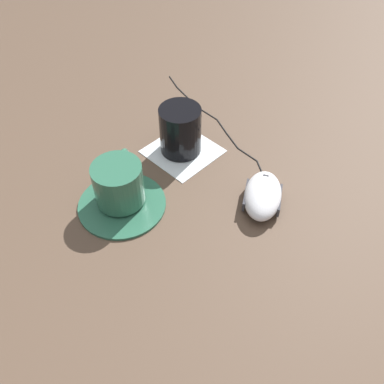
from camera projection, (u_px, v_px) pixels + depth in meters
The scene contains 7 objects.
ground_plane at pixel (146, 191), 0.72m from camera, with size 3.00×3.00×0.00m, color brown.
saucer at pixel (122, 204), 0.69m from camera, with size 0.14×0.14×0.01m, color #2D664C.
coffee_cup at pixel (120, 184), 0.67m from camera, with size 0.08×0.10×0.07m.
computer_mouse at pixel (263, 195), 0.68m from camera, with size 0.12×0.12×0.04m.
mouse_cable at pixel (213, 121), 0.84m from camera, with size 0.03×0.37×0.00m.
napkin_under_glass at pixel (183, 151), 0.78m from camera, with size 0.12×0.12×0.00m, color white.
drinking_glass at pixel (180, 130), 0.75m from camera, with size 0.07×0.07×0.09m, color black.
Camera 1 is at (0.19, 0.45, 0.53)m, focal length 40.00 mm.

